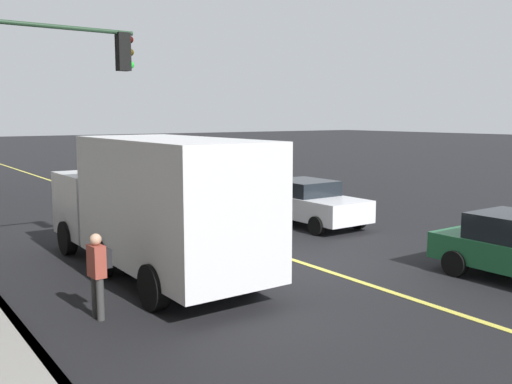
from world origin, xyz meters
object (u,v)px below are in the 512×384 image
Objects in this scene: truck_white at (156,203)px; traffic_light_mast at (29,97)px; pedestrian_with_backpack at (98,270)px; car_white at (308,202)px.

traffic_light_mast is at bearing 57.62° from truck_white.
truck_white is 3.63m from traffic_light_mast.
traffic_light_mast is (3.46, 0.19, 3.16)m from pedestrian_with_backpack.
car_white is 10.05m from pedestrian_with_backpack.
car_white is at bearing -69.26° from truck_white.
truck_white is 4.90× the size of pedestrian_with_backpack.
truck_white is at bearing 110.74° from car_white.
pedestrian_with_backpack is 0.27× the size of traffic_light_mast.
traffic_light_mast is at bearing 3.14° from pedestrian_with_backpack.
truck_white reaches higher than car_white.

